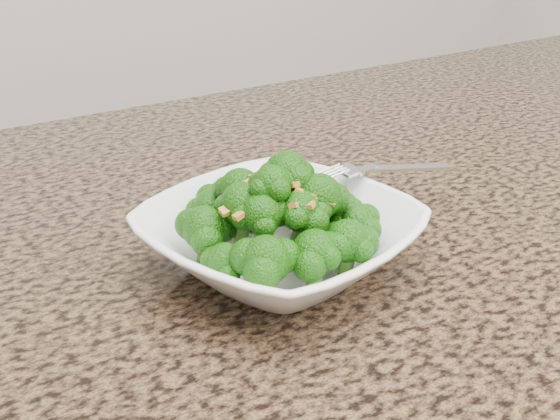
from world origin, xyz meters
TOP-DOWN VIEW (x-y plane):
  - granite_counter at (0.00, 0.30)m, footprint 1.64×1.04m
  - bowl at (-0.13, 0.36)m, footprint 0.25×0.25m
  - broccoli_pile at (-0.13, 0.36)m, footprint 0.18×0.18m
  - garlic_topping at (-0.13, 0.36)m, footprint 0.11×0.11m
  - fork at (-0.03, 0.38)m, footprint 0.17×0.04m

SIDE VIEW (x-z plane):
  - granite_counter at x=0.00m, z-range 0.87..0.90m
  - bowl at x=-0.13m, z-range 0.90..0.95m
  - fork at x=-0.03m, z-range 0.95..0.96m
  - broccoli_pile at x=-0.13m, z-range 0.95..1.01m
  - garlic_topping at x=-0.13m, z-range 1.01..1.02m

